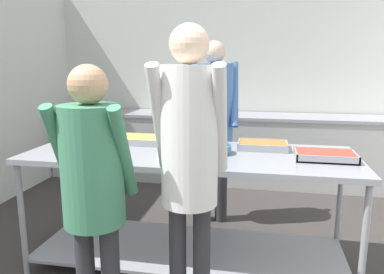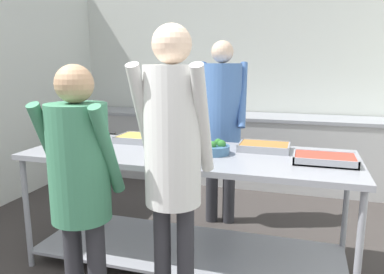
% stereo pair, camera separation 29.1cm
% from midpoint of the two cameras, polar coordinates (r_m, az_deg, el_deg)
% --- Properties ---
extents(wall_rear, '(4.71, 0.06, 2.65)m').
position_cam_midpoint_polar(wall_rear, '(5.31, 8.58, 8.34)').
color(wall_rear, silver).
rests_on(wall_rear, ground_plane).
extents(back_counter, '(4.55, 0.65, 0.92)m').
position_cam_midpoint_polar(back_counter, '(5.07, 7.69, -1.68)').
color(back_counter, '#A8A8A8').
rests_on(back_counter, ground_plane).
extents(serving_counter, '(2.47, 0.90, 0.92)m').
position_cam_midpoint_polar(serving_counter, '(2.92, 2.30, -8.08)').
color(serving_counter, gray).
rests_on(serving_counter, ground_plane).
extents(sauce_pan, '(0.45, 0.31, 0.10)m').
position_cam_midpoint_polar(sauce_pan, '(3.29, -13.57, 0.17)').
color(sauce_pan, gray).
rests_on(sauce_pan, serving_counter).
extents(serving_tray_greens, '(0.48, 0.31, 0.05)m').
position_cam_midpoint_polar(serving_tray_greens, '(3.22, -4.54, -0.32)').
color(serving_tray_greens, gray).
rests_on(serving_tray_greens, serving_counter).
extents(plate_stack, '(0.24, 0.24, 0.05)m').
position_cam_midpoint_polar(plate_stack, '(2.66, -0.33, -2.79)').
color(plate_stack, white).
rests_on(plate_stack, serving_counter).
extents(broccoli_bowl, '(0.24, 0.24, 0.11)m').
position_cam_midpoint_polar(broccoli_bowl, '(2.79, 6.30, -1.75)').
color(broccoli_bowl, '#3D668C').
rests_on(broccoli_bowl, serving_counter).
extents(serving_tray_vegetables, '(0.39, 0.28, 0.05)m').
position_cam_midpoint_polar(serving_tray_vegetables, '(2.98, 13.69, -1.53)').
color(serving_tray_vegetables, gray).
rests_on(serving_tray_vegetables, serving_counter).
extents(serving_tray_roast, '(0.41, 0.27, 0.05)m').
position_cam_midpoint_polar(serving_tray_roast, '(2.75, 22.47, -3.19)').
color(serving_tray_roast, gray).
rests_on(serving_tray_roast, serving_counter).
extents(guest_serving_left, '(0.41, 0.35, 1.79)m').
position_cam_midpoint_polar(guest_serving_left, '(2.02, 1.17, -1.98)').
color(guest_serving_left, '#2D2D33').
rests_on(guest_serving_left, ground_plane).
extents(guest_serving_right, '(0.44, 0.34, 1.58)m').
position_cam_midpoint_polar(guest_serving_right, '(2.15, -13.07, -5.57)').
color(guest_serving_right, '#2D2D33').
rests_on(guest_serving_right, ground_plane).
extents(cook_behind_counter, '(0.51, 0.39, 1.79)m').
position_cam_midpoint_polar(cook_behind_counter, '(3.63, 6.82, 3.58)').
color(cook_behind_counter, '#2D2D33').
rests_on(cook_behind_counter, ground_plane).
extents(water_bottle, '(0.08, 0.08, 0.23)m').
position_cam_midpoint_polar(water_bottle, '(4.92, 8.06, 4.57)').
color(water_bottle, brown).
rests_on(water_bottle, back_counter).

